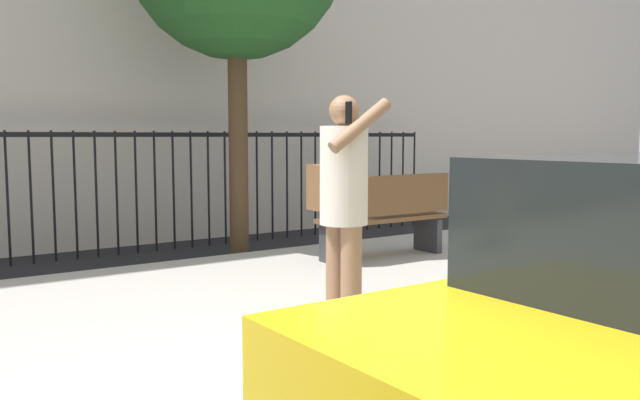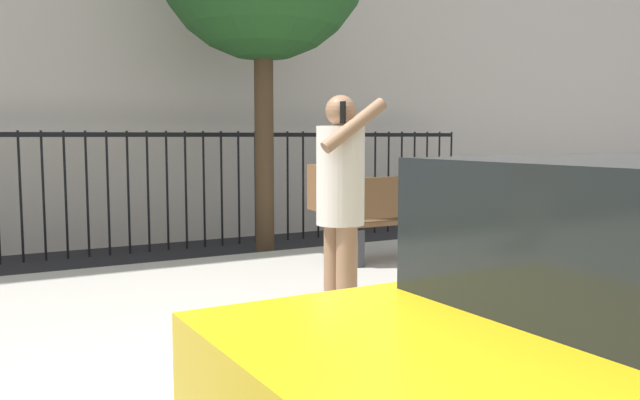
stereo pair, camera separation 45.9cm
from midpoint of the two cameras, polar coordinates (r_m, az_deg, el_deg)
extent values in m
cube|color=#B2ADA3|center=(5.17, -17.22, -11.01)|extent=(28.00, 4.40, 0.15)
cube|color=black|center=(8.57, -24.78, 5.23)|extent=(12.00, 0.04, 0.06)
cylinder|color=black|center=(8.55, -27.10, 0.09)|extent=(0.03, 0.03, 1.60)
cylinder|color=black|center=(8.59, -25.41, 0.19)|extent=(0.03, 0.03, 1.60)
cylinder|color=black|center=(8.63, -23.73, 0.28)|extent=(0.03, 0.03, 1.60)
cylinder|color=black|center=(8.68, -22.08, 0.37)|extent=(0.03, 0.03, 1.60)
cylinder|color=black|center=(8.73, -20.44, 0.46)|extent=(0.03, 0.03, 1.60)
cylinder|color=black|center=(8.80, -18.83, 0.55)|extent=(0.03, 0.03, 1.60)
cylinder|color=black|center=(8.87, -17.24, 0.64)|extent=(0.03, 0.03, 1.60)
cylinder|color=black|center=(8.94, -15.67, 0.72)|extent=(0.03, 0.03, 1.60)
cylinder|color=black|center=(9.03, -14.13, 0.80)|extent=(0.03, 0.03, 1.60)
cylinder|color=black|center=(9.12, -12.63, 0.89)|extent=(0.03, 0.03, 1.60)
cylinder|color=black|center=(9.21, -11.15, 0.96)|extent=(0.03, 0.03, 1.60)
cylinder|color=black|center=(9.31, -9.70, 1.04)|extent=(0.03, 0.03, 1.60)
cylinder|color=black|center=(9.42, -8.29, 1.11)|extent=(0.03, 0.03, 1.60)
cylinder|color=black|center=(9.54, -6.91, 1.19)|extent=(0.03, 0.03, 1.60)
cylinder|color=black|center=(9.66, -5.56, 1.25)|extent=(0.03, 0.03, 1.60)
cylinder|color=black|center=(9.78, -4.25, 1.32)|extent=(0.03, 0.03, 1.60)
cylinder|color=black|center=(9.91, -2.97, 1.39)|extent=(0.03, 0.03, 1.60)
cylinder|color=black|center=(10.04, -1.72, 1.45)|extent=(0.03, 0.03, 1.60)
cylinder|color=black|center=(10.18, -0.51, 1.51)|extent=(0.03, 0.03, 1.60)
cylinder|color=black|center=(10.32, 0.67, 1.56)|extent=(0.03, 0.03, 1.60)
cylinder|color=black|center=(10.47, 1.82, 1.62)|extent=(0.03, 0.03, 1.60)
cylinder|color=black|center=(10.62, 2.94, 1.67)|extent=(0.03, 0.03, 1.60)
cylinder|color=black|center=(10.78, 4.02, 1.72)|extent=(0.03, 0.03, 1.60)
cylinder|color=black|center=(10.94, 5.07, 1.77)|extent=(0.03, 0.03, 1.60)
cylinder|color=black|center=(11.10, 6.09, 1.82)|extent=(0.03, 0.03, 1.60)
cylinder|color=black|center=(11.27, 7.09, 1.86)|extent=(0.03, 0.03, 1.60)
cylinder|color=#936B4C|center=(4.59, -0.13, -7.01)|extent=(0.15, 0.15, 0.76)
cylinder|color=#936B4C|center=(4.76, -1.35, -6.55)|extent=(0.15, 0.15, 0.76)
cylinder|color=silver|center=(4.57, -0.76, 2.15)|extent=(0.36, 0.36, 0.69)
sphere|color=#936B4C|center=(4.57, -0.77, 7.85)|extent=(0.21, 0.21, 0.21)
cylinder|color=#936B4C|center=(4.39, 0.53, 6.55)|extent=(0.49, 0.12, 0.38)
cylinder|color=#936B4C|center=(4.75, -1.96, 2.02)|extent=(0.09, 0.09, 0.53)
cube|color=black|center=(4.41, -0.48, 7.67)|extent=(0.01, 0.07, 0.15)
cube|color=brown|center=(4.81, -2.30, 1.08)|extent=(0.18, 0.29, 0.34)
cube|color=brown|center=(7.41, 3.77, -1.62)|extent=(1.60, 0.45, 0.05)
cube|color=brown|center=(7.23, 4.73, 0.43)|extent=(1.60, 0.06, 0.44)
cube|color=#333338|center=(7.04, -0.76, -4.04)|extent=(0.08, 0.41, 0.40)
cube|color=#333338|center=(7.89, 7.78, -3.04)|extent=(0.08, 0.41, 0.40)
cylinder|color=#4C3823|center=(8.16, -8.79, 5.53)|extent=(0.24, 0.24, 3.06)
camera|label=1|loc=(0.23, -92.71, -0.27)|focal=36.54mm
camera|label=2|loc=(0.23, 87.29, 0.27)|focal=36.54mm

